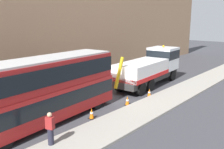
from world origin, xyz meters
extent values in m
plane|color=#38383D|center=(0.00, 0.00, 0.00)|extent=(120.00, 120.00, 0.00)
cube|color=gray|center=(0.00, -4.20, 0.07)|extent=(60.00, 2.80, 0.15)
cube|color=#9E7A5B|center=(0.00, 6.71, 8.00)|extent=(60.00, 1.20, 16.00)
cube|color=#2D2D2D|center=(5.44, -0.60, 0.85)|extent=(9.15, 2.91, 0.55)
cube|color=silver|center=(8.63, -0.35, 2.28)|extent=(2.80, 2.80, 2.30)
cube|color=black|center=(8.63, -0.35, 2.73)|extent=(2.82, 2.82, 0.90)
cube|color=silver|center=(4.14, -0.70, 1.83)|extent=(6.29, 3.07, 1.40)
cube|color=red|center=(4.14, -0.70, 1.31)|extent=(6.29, 3.12, 0.36)
cylinder|color=#B79914|center=(0.45, -0.99, 2.13)|extent=(1.25, 0.38, 2.52)
sphere|color=orange|center=(8.63, -0.35, 3.55)|extent=(0.24, 0.24, 0.24)
cylinder|color=black|center=(8.64, 0.77, 0.58)|extent=(1.18, 0.43, 1.16)
cylinder|color=black|center=(8.82, -1.45, 0.58)|extent=(1.18, 0.43, 1.16)
cylinder|color=black|center=(3.66, 0.37, 0.58)|extent=(1.18, 0.43, 1.16)
cylinder|color=black|center=(3.83, -1.84, 0.58)|extent=(1.18, 0.43, 1.16)
cylinder|color=black|center=(2.06, 0.25, 0.58)|extent=(1.18, 0.43, 1.16)
cylinder|color=black|center=(2.24, -1.97, 0.58)|extent=(1.18, 0.43, 1.16)
cube|color=#AD1E1E|center=(-6.44, -0.60, 1.29)|extent=(11.16, 3.36, 1.90)
cube|color=#AD1E1E|center=(-6.44, -0.60, 3.09)|extent=(10.94, 3.24, 1.70)
cube|color=black|center=(-6.44, -0.60, 1.54)|extent=(11.06, 3.40, 0.90)
cube|color=black|center=(-6.44, -0.60, 3.19)|extent=(10.84, 3.38, 1.00)
cube|color=#B2B2B2|center=(-6.44, -0.60, 4.00)|extent=(10.71, 3.13, 0.12)
cube|color=yellow|center=(-0.94, -0.16, 2.54)|extent=(0.18, 1.50, 0.44)
cylinder|color=black|center=(-2.64, 0.78, 0.52)|extent=(1.06, 0.38, 1.04)
cylinder|color=black|center=(-2.47, -1.37, 0.52)|extent=(1.06, 0.38, 1.04)
cylinder|color=black|center=(-9.65, -1.94, 0.52)|extent=(1.06, 0.38, 1.04)
cylinder|color=#232333|center=(-7.90, -3.40, 0.57)|extent=(0.38, 0.38, 0.85)
cube|color=maroon|center=(-7.90, -3.40, 1.31)|extent=(0.38, 0.46, 0.62)
sphere|color=tan|center=(-7.90, -3.40, 1.74)|extent=(0.24, 0.24, 0.24)
cone|color=orange|center=(-4.00, -2.34, 0.36)|extent=(0.32, 0.32, 0.72)
cylinder|color=white|center=(-4.00, -2.34, 0.40)|extent=(0.21, 0.21, 0.10)
cube|color=black|center=(-4.00, -2.34, 0.02)|extent=(0.36, 0.36, 0.04)
cone|color=orange|center=(-0.45, -2.55, 0.36)|extent=(0.32, 0.32, 0.72)
cylinder|color=white|center=(-0.45, -2.55, 0.40)|extent=(0.21, 0.21, 0.10)
cube|color=black|center=(-0.45, -2.55, 0.02)|extent=(0.36, 0.36, 0.04)
cone|color=orange|center=(2.37, -2.69, 0.36)|extent=(0.32, 0.32, 0.72)
cylinder|color=white|center=(2.37, -2.69, 0.40)|extent=(0.21, 0.21, 0.10)
cube|color=black|center=(2.37, -2.69, 0.02)|extent=(0.36, 0.36, 0.04)
camera|label=1|loc=(-14.45, -13.11, 6.30)|focal=39.35mm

